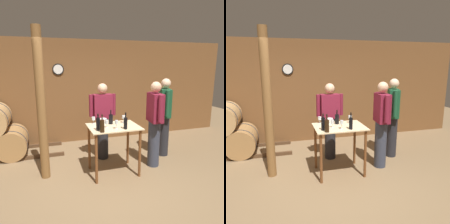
# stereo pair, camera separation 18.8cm
# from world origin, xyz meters

# --- Properties ---
(ground_plane) EXTENTS (14.00, 14.00, 0.00)m
(ground_plane) POSITION_xyz_m (0.00, 0.00, 0.00)
(ground_plane) COLOR brown
(back_wall) EXTENTS (8.40, 0.08, 2.70)m
(back_wall) POSITION_xyz_m (-0.00, 2.45, 1.35)
(back_wall) COLOR brown
(back_wall) RESTS_ON ground_plane
(tasting_table) EXTENTS (0.94, 0.71, 0.94)m
(tasting_table) POSITION_xyz_m (0.12, 0.41, 0.74)
(tasting_table) COLOR beige
(tasting_table) RESTS_ON ground_plane
(wooden_post) EXTENTS (0.16, 0.16, 2.70)m
(wooden_post) POSITION_xyz_m (-1.14, 0.63, 1.35)
(wooden_post) COLOR brown
(wooden_post) RESTS_ON ground_plane
(wine_bottle_far_left) EXTENTS (0.07, 0.07, 0.30)m
(wine_bottle_far_left) POSITION_xyz_m (-0.22, 0.24, 1.06)
(wine_bottle_far_left) COLOR black
(wine_bottle_far_left) RESTS_ON tasting_table
(wine_bottle_left) EXTENTS (0.08, 0.08, 0.31)m
(wine_bottle_left) POSITION_xyz_m (-0.18, 0.12, 1.05)
(wine_bottle_left) COLOR black
(wine_bottle_left) RESTS_ON tasting_table
(wine_bottle_center) EXTENTS (0.08, 0.08, 0.27)m
(wine_bottle_center) POSITION_xyz_m (0.12, 0.58, 1.04)
(wine_bottle_center) COLOR black
(wine_bottle_center) RESTS_ON tasting_table
(wine_bottle_right) EXTENTS (0.07, 0.07, 0.30)m
(wine_bottle_right) POSITION_xyz_m (0.27, 0.17, 1.05)
(wine_bottle_right) COLOR black
(wine_bottle_right) RESTS_ON tasting_table
(wine_glass_near_left) EXTENTS (0.07, 0.07, 0.13)m
(wine_glass_near_left) POSITION_xyz_m (-0.19, 0.71, 1.03)
(wine_glass_near_left) COLOR silver
(wine_glass_near_left) RESTS_ON tasting_table
(wine_glass_near_center) EXTENTS (0.06, 0.06, 0.15)m
(wine_glass_near_center) POSITION_xyz_m (-0.03, 0.35, 1.04)
(wine_glass_near_center) COLOR silver
(wine_glass_near_center) RESTS_ON tasting_table
(wine_glass_near_right) EXTENTS (0.06, 0.06, 0.16)m
(wine_glass_near_right) POSITION_xyz_m (0.12, 0.23, 1.05)
(wine_glass_near_right) COLOR silver
(wine_glass_near_right) RESTS_ON tasting_table
(wine_glass_far_side) EXTENTS (0.07, 0.07, 0.15)m
(wine_glass_far_side) POSITION_xyz_m (0.38, 0.57, 1.05)
(wine_glass_far_side) COLOR silver
(wine_glass_far_side) RESTS_ON tasting_table
(ice_bucket) EXTENTS (0.13, 0.13, 0.10)m
(ice_bucket) POSITION_xyz_m (-0.01, 0.65, 0.99)
(ice_bucket) COLOR white
(ice_bucket) RESTS_ON tasting_table
(person_host) EXTENTS (0.59, 0.24, 1.68)m
(person_host) POSITION_xyz_m (0.11, 1.13, 0.89)
(person_host) COLOR #232328
(person_host) RESTS_ON ground_plane
(person_visitor_with_scarf) EXTENTS (0.34, 0.56, 1.77)m
(person_visitor_with_scarf) POSITION_xyz_m (1.48, 0.88, 0.94)
(person_visitor_with_scarf) COLOR #232328
(person_visitor_with_scarf) RESTS_ON ground_plane
(person_visitor_bearded) EXTENTS (0.25, 0.59, 1.74)m
(person_visitor_bearded) POSITION_xyz_m (1.00, 0.46, 0.92)
(person_visitor_bearded) COLOR #333847
(person_visitor_bearded) RESTS_ON ground_plane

